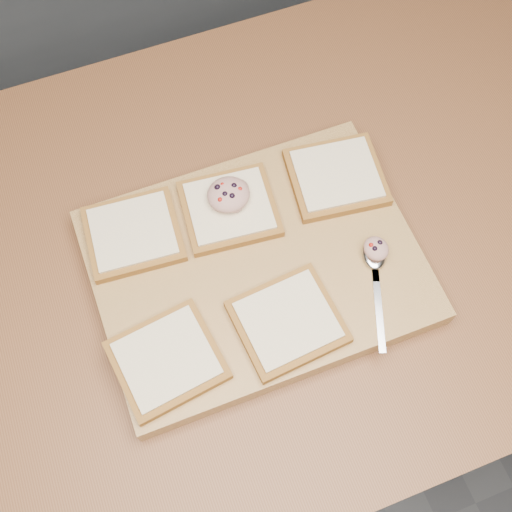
% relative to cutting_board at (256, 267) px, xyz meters
% --- Properties ---
extents(ground, '(4.00, 4.00, 0.00)m').
position_rel_cutting_board_xyz_m(ground, '(0.10, 0.05, -0.92)').
color(ground, '#515459').
rests_on(ground, ground).
extents(island_counter, '(2.00, 0.80, 0.90)m').
position_rel_cutting_board_xyz_m(island_counter, '(0.10, 0.05, -0.46)').
color(island_counter, slate).
rests_on(island_counter, ground).
extents(cutting_board, '(0.44, 0.34, 0.04)m').
position_rel_cutting_board_xyz_m(cutting_board, '(0.00, 0.00, 0.00)').
color(cutting_board, tan).
rests_on(cutting_board, island_counter).
extents(bread_far_left, '(0.14, 0.13, 0.02)m').
position_rel_cutting_board_xyz_m(bread_far_left, '(-0.15, 0.10, 0.03)').
color(bread_far_left, '#986427').
rests_on(bread_far_left, cutting_board).
extents(bread_far_center, '(0.14, 0.13, 0.02)m').
position_rel_cutting_board_xyz_m(bread_far_center, '(-0.01, 0.09, 0.03)').
color(bread_far_center, '#986427').
rests_on(bread_far_center, cutting_board).
extents(bread_far_right, '(0.15, 0.14, 0.02)m').
position_rel_cutting_board_xyz_m(bread_far_right, '(0.16, 0.08, 0.03)').
color(bread_far_right, '#986427').
rests_on(bread_far_right, cutting_board).
extents(bread_near_left, '(0.14, 0.13, 0.02)m').
position_rel_cutting_board_xyz_m(bread_near_left, '(-0.16, -0.09, 0.03)').
color(bread_near_left, '#986427').
rests_on(bread_near_left, cutting_board).
extents(bread_near_center, '(0.14, 0.13, 0.02)m').
position_rel_cutting_board_xyz_m(bread_near_center, '(0.01, -0.10, 0.03)').
color(bread_near_center, '#986427').
rests_on(bread_near_center, cutting_board).
extents(tuna_salad_dollop, '(0.06, 0.06, 0.03)m').
position_rel_cutting_board_xyz_m(tuna_salad_dollop, '(-0.00, 0.10, 0.05)').
color(tuna_salad_dollop, tan).
rests_on(tuna_salad_dollop, bread_far_center).
extents(spoon, '(0.08, 0.16, 0.01)m').
position_rel_cutting_board_xyz_m(spoon, '(0.15, -0.06, 0.02)').
color(spoon, silver).
rests_on(spoon, cutting_board).
extents(spoon_salad, '(0.03, 0.04, 0.02)m').
position_rel_cutting_board_xyz_m(spoon_salad, '(0.16, -0.05, 0.04)').
color(spoon_salad, tan).
rests_on(spoon_salad, spoon).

